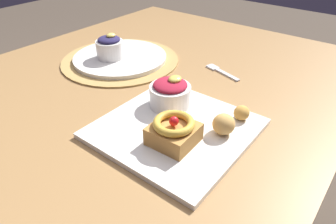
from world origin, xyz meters
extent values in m
cube|color=olive|center=(0.00, 0.00, 0.71)|extent=(1.37, 1.01, 0.04)
cylinder|color=olive|center=(0.60, -0.42, 0.34)|extent=(0.07, 0.07, 0.69)
cylinder|color=olive|center=(0.60, 0.42, 0.34)|extent=(0.07, 0.07, 0.69)
cylinder|color=#AD894C|center=(0.12, 0.16, 0.73)|extent=(0.37, 0.37, 0.00)
cube|color=white|center=(-0.07, -0.20, 0.74)|extent=(0.30, 0.30, 0.01)
cube|color=#B77F3D|center=(-0.12, -0.23, 0.76)|extent=(0.09, 0.09, 0.04)
torus|color=gold|center=(-0.12, -0.23, 0.79)|extent=(0.08, 0.08, 0.02)
sphere|color=red|center=(-0.12, -0.23, 0.79)|extent=(0.02, 0.02, 0.02)
cylinder|color=white|center=(-0.01, -0.14, 0.77)|extent=(0.10, 0.10, 0.05)
ellipsoid|color=#A31E33|center=(-0.01, -0.14, 0.80)|extent=(0.08, 0.08, 0.02)
ellipsoid|color=#E5CC56|center=(0.00, -0.15, 0.81)|extent=(0.03, 0.03, 0.01)
ellipsoid|color=gold|center=(0.04, -0.30, 0.76)|extent=(0.04, 0.03, 0.03)
ellipsoid|color=tan|center=(-0.03, -0.29, 0.76)|extent=(0.05, 0.05, 0.04)
cylinder|color=white|center=(0.12, 0.16, 0.74)|extent=(0.29, 0.29, 0.01)
cylinder|color=white|center=(0.09, 0.17, 0.77)|extent=(0.08, 0.08, 0.05)
ellipsoid|color=#28234C|center=(0.09, 0.17, 0.80)|extent=(0.07, 0.07, 0.02)
ellipsoid|color=#EAD666|center=(0.09, 0.16, 0.82)|extent=(0.03, 0.02, 0.01)
cube|color=silver|center=(0.23, -0.16, 0.73)|extent=(0.04, 0.09, 0.00)
cube|color=silver|center=(0.25, -0.10, 0.73)|extent=(0.03, 0.04, 0.00)
camera|label=1|loc=(-0.49, -0.51, 1.12)|focal=32.45mm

